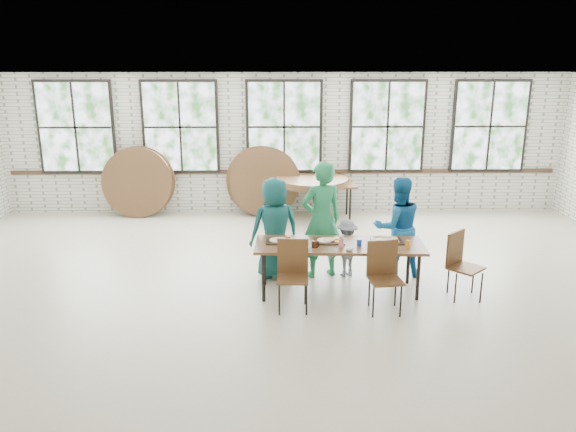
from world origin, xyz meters
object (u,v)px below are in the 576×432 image
dining_table (339,247)px  chair_near_right (384,270)px  storage_table (312,187)px  chair_near_left (293,268)px

dining_table → chair_near_right: 0.79m
dining_table → storage_table: size_ratio=1.31×
chair_near_right → dining_table: bearing=126.6°
chair_near_right → storage_table: 4.51m
storage_table → chair_near_right: bearing=-86.2°
chair_near_right → storage_table: (-0.69, 4.46, 0.13)m
chair_near_right → chair_near_left: bearing=169.4°
dining_table → storage_table: same height
dining_table → chair_near_left: (-0.68, -0.49, -0.13)m
chair_near_left → chair_near_right: bearing=-1.4°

